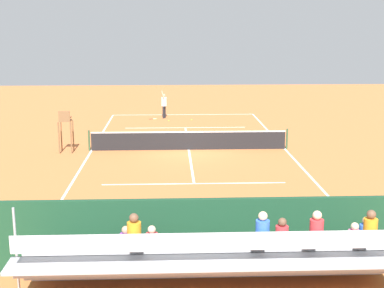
# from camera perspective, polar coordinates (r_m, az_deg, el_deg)

# --- Properties ---
(ground_plane) EXTENTS (60.00, 60.00, 0.00)m
(ground_plane) POSITION_cam_1_polar(r_m,az_deg,el_deg) (27.93, -0.34, -0.61)
(ground_plane) COLOR #C66B38
(court_line_markings) EXTENTS (10.10, 22.20, 0.01)m
(court_line_markings) POSITION_cam_1_polar(r_m,az_deg,el_deg) (27.96, -0.34, -0.59)
(court_line_markings) COLOR white
(court_line_markings) RESTS_ON ground
(tennis_net) EXTENTS (10.30, 0.10, 1.07)m
(tennis_net) POSITION_cam_1_polar(r_m,az_deg,el_deg) (27.82, -0.34, 0.39)
(tennis_net) COLOR black
(tennis_net) RESTS_ON ground
(backdrop_wall) EXTENTS (18.00, 0.16, 2.00)m
(backdrop_wall) POSITION_cam_1_polar(r_m,az_deg,el_deg) (14.26, 1.70, -9.60)
(backdrop_wall) COLOR #194228
(backdrop_wall) RESTS_ON ground
(bleacher_stand) EXTENTS (9.06, 2.40, 2.48)m
(bleacher_stand) POSITION_cam_1_polar(r_m,az_deg,el_deg) (13.03, 2.87, -11.99)
(bleacher_stand) COLOR #9EA0A5
(bleacher_stand) RESTS_ON ground
(umpire_chair) EXTENTS (0.67, 0.67, 2.14)m
(umpire_chair) POSITION_cam_1_polar(r_m,az_deg,el_deg) (27.81, -13.20, 1.76)
(umpire_chair) COLOR brown
(umpire_chair) RESTS_ON ground
(courtside_bench) EXTENTS (1.80, 0.40, 0.93)m
(courtside_bench) POSITION_cam_1_polar(r_m,az_deg,el_deg) (15.33, 8.53, -9.89)
(courtside_bench) COLOR #9E754C
(courtside_bench) RESTS_ON ground
(equipment_bag) EXTENTS (0.90, 0.36, 0.36)m
(equipment_bag) POSITION_cam_1_polar(r_m,az_deg,el_deg) (15.14, 1.62, -11.61)
(equipment_bag) COLOR #334C8C
(equipment_bag) RESTS_ON ground
(tennis_player) EXTENTS (0.46, 0.56, 1.93)m
(tennis_player) POSITION_cam_1_polar(r_m,az_deg,el_deg) (37.17, -2.97, 4.29)
(tennis_player) COLOR black
(tennis_player) RESTS_ON ground
(tennis_racket) EXTENTS (0.58, 0.40, 0.03)m
(tennis_racket) POSITION_cam_1_polar(r_m,az_deg,el_deg) (37.03, -3.98, 2.67)
(tennis_racket) COLOR black
(tennis_racket) RESTS_ON ground
(tennis_ball_near) EXTENTS (0.07, 0.07, 0.07)m
(tennis_ball_near) POSITION_cam_1_polar(r_m,az_deg,el_deg) (36.13, -2.46, 2.47)
(tennis_ball_near) COLOR #CCDB33
(tennis_ball_near) RESTS_ON ground
(tennis_ball_far) EXTENTS (0.07, 0.07, 0.07)m
(tennis_ball_far) POSITION_cam_1_polar(r_m,az_deg,el_deg) (36.45, -0.04, 2.57)
(tennis_ball_far) COLOR #CCDB33
(tennis_ball_far) RESTS_ON ground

